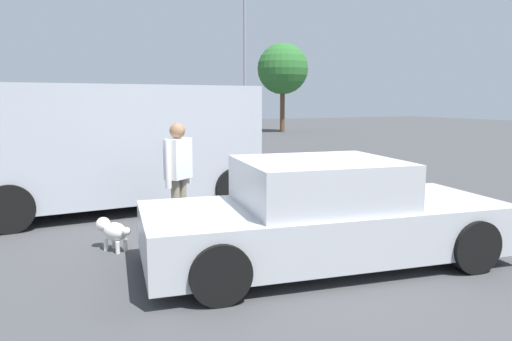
# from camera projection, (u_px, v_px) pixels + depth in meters

# --- Properties ---
(ground_plane) EXTENTS (80.00, 80.00, 0.00)m
(ground_plane) POSITION_uv_depth(u_px,v_px,m) (307.00, 265.00, 5.87)
(ground_plane) COLOR #424244
(sedan_foreground) EXTENTS (4.68, 2.41, 1.31)m
(sedan_foreground) POSITION_uv_depth(u_px,v_px,m) (323.00, 216.00, 5.88)
(sedan_foreground) COLOR #B7BABF
(sedan_foreground) RESTS_ON ground_plane
(dog) EXTENTS (0.42, 0.55, 0.43)m
(dog) POSITION_uv_depth(u_px,v_px,m) (113.00, 231.00, 6.41)
(dog) COLOR white
(dog) RESTS_ON ground_plane
(van_white) EXTENTS (5.04, 2.38, 2.29)m
(van_white) POSITION_uv_depth(u_px,v_px,m) (119.00, 143.00, 8.86)
(van_white) COLOR #B2B7C1
(van_white) RESTS_ON ground_plane
(suv_dark) EXTENTS (4.60, 2.24, 1.88)m
(suv_dark) POSITION_uv_depth(u_px,v_px,m) (38.00, 140.00, 11.80)
(suv_dark) COLOR black
(suv_dark) RESTS_ON ground_plane
(pedestrian) EXTENTS (0.48, 0.43, 1.69)m
(pedestrian) POSITION_uv_depth(u_px,v_px,m) (178.00, 168.00, 7.11)
(pedestrian) COLOR gray
(pedestrian) RESTS_ON ground_plane
(light_post_far) EXTENTS (0.44, 0.44, 7.76)m
(light_post_far) POSITION_uv_depth(u_px,v_px,m) (245.00, 37.00, 23.78)
(light_post_far) COLOR gray
(light_post_far) RESTS_ON ground_plane
(tree_back_left) EXTENTS (3.15, 3.15, 5.51)m
(tree_back_left) POSITION_uv_depth(u_px,v_px,m) (283.00, 69.00, 29.38)
(tree_back_left) COLOR brown
(tree_back_left) RESTS_ON ground_plane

